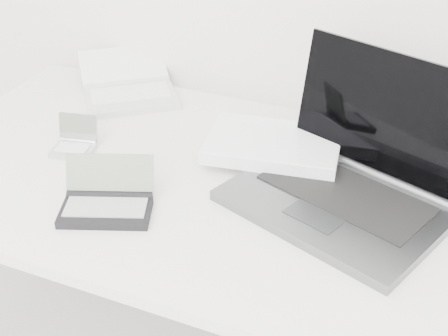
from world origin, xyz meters
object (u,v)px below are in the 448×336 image
at_px(laptop_large, 324,168).
at_px(netbook_open_white, 129,88).
at_px(desk, 243,202).
at_px(palmtop_charcoal, 107,202).

relative_size(laptop_large, netbook_open_white, 1.54).
relative_size(desk, laptop_large, 2.56).
bearing_deg(palmtop_charcoal, laptop_large, 13.08).
bearing_deg(palmtop_charcoal, netbook_open_white, 94.63).
bearing_deg(desk, netbook_open_white, 147.29).
distance_m(desk, palmtop_charcoal, 0.31).
bearing_deg(desk, laptop_large, 21.90).
relative_size(laptop_large, palmtop_charcoal, 2.79).
xyz_separation_m(desk, palmtop_charcoal, (-0.23, -0.20, 0.07)).
height_order(desk, laptop_large, laptop_large).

